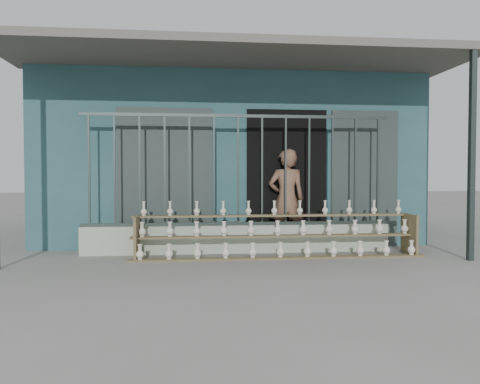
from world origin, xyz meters
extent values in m
plane|color=slate|center=(0.00, 0.00, 0.00)|extent=(60.00, 60.00, 0.00)
cube|color=#285056|center=(0.00, 4.30, 1.60)|extent=(7.00, 5.00, 3.20)
cube|color=black|center=(0.90, 1.82, 1.20)|extent=(1.40, 0.12, 2.40)
cube|color=#232E2C|center=(-1.20, 1.78, 1.20)|extent=(1.60, 0.08, 2.40)
cube|color=#232E2C|center=(2.30, 1.78, 1.20)|extent=(1.20, 0.08, 2.40)
cube|color=#59544C|center=(0.00, 1.20, 3.15)|extent=(7.40, 2.00, 0.12)
cube|color=#283330|center=(3.35, 0.25, 1.55)|extent=(0.08, 0.08, 3.10)
cube|color=#A9B99E|center=(0.00, 1.30, 0.23)|extent=(5.00, 0.20, 0.45)
cube|color=#283330|center=(-2.35, 1.30, 1.35)|extent=(0.03, 0.03, 1.80)
cube|color=#283330|center=(-1.96, 1.30, 1.35)|extent=(0.03, 0.03, 1.80)
cube|color=#283330|center=(-1.57, 1.30, 1.35)|extent=(0.03, 0.03, 1.80)
cube|color=#283330|center=(-1.18, 1.30, 1.35)|extent=(0.03, 0.03, 1.80)
cube|color=#283330|center=(-0.78, 1.30, 1.35)|extent=(0.03, 0.03, 1.80)
cube|color=#283330|center=(-0.39, 1.30, 1.35)|extent=(0.03, 0.03, 1.80)
cube|color=#283330|center=(0.00, 1.30, 1.35)|extent=(0.03, 0.03, 1.80)
cube|color=#283330|center=(0.39, 1.30, 1.35)|extent=(0.03, 0.03, 1.80)
cube|color=#283330|center=(0.78, 1.30, 1.35)|extent=(0.03, 0.03, 1.80)
cube|color=#283330|center=(1.17, 1.30, 1.35)|extent=(0.03, 0.03, 1.80)
cube|color=#283330|center=(1.57, 1.30, 1.35)|extent=(0.03, 0.03, 1.80)
cube|color=#283330|center=(1.96, 1.30, 1.35)|extent=(0.03, 0.03, 1.80)
cube|color=#283330|center=(2.35, 1.30, 1.35)|extent=(0.03, 0.03, 1.80)
cube|color=#283330|center=(0.00, 1.30, 2.22)|extent=(5.00, 0.04, 0.05)
cube|color=#283330|center=(0.00, 1.30, 0.47)|extent=(5.00, 0.04, 0.05)
cube|color=brown|center=(0.57, 0.65, 0.01)|extent=(4.50, 0.18, 0.03)
cube|color=brown|center=(0.57, 0.90, 0.32)|extent=(4.50, 0.18, 0.03)
cube|color=brown|center=(0.57, 1.15, 0.61)|extent=(4.50, 0.18, 0.03)
cube|color=brown|center=(-1.58, 0.90, 0.32)|extent=(0.04, 0.55, 0.64)
cube|color=brown|center=(2.72, 0.90, 0.32)|extent=(0.04, 0.55, 0.64)
imported|color=brown|center=(0.86, 1.59, 0.85)|extent=(0.62, 0.41, 1.71)
camera|label=1|loc=(-0.75, -6.24, 1.25)|focal=35.00mm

